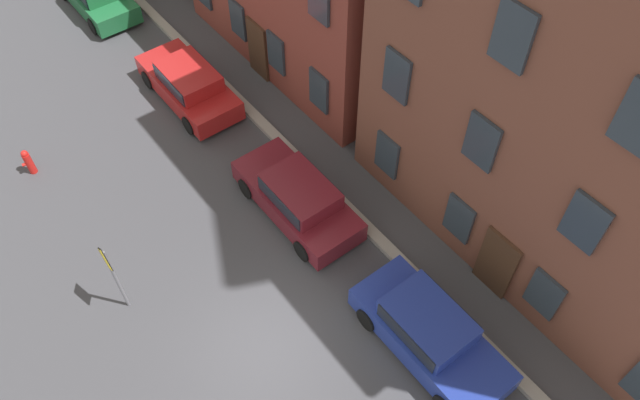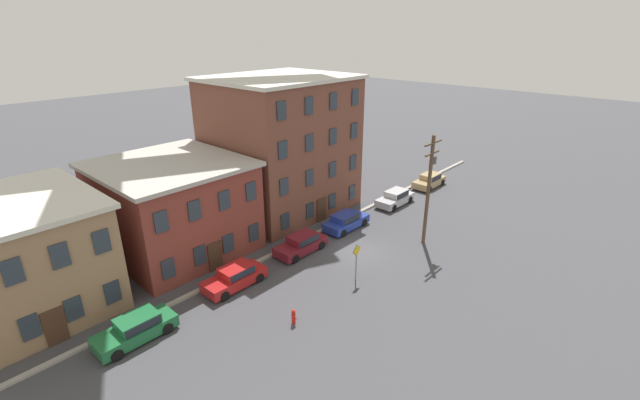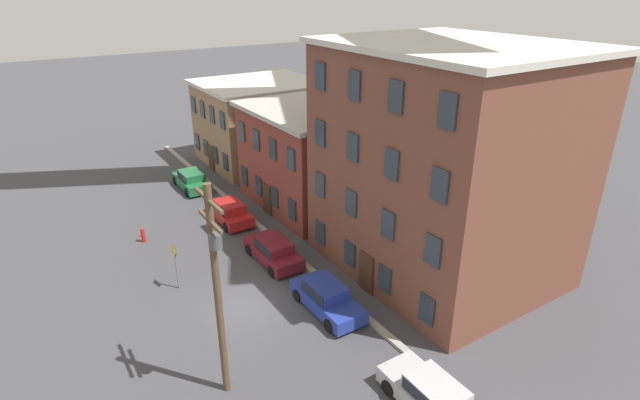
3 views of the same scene
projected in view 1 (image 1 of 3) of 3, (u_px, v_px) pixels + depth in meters
The scene contains 7 objects.
ground_plane at pixel (268, 348), 16.24m from camera, with size 200.00×200.00×0.00m, color #424247.
kerb_strip at pixel (397, 258), 17.88m from camera, with size 56.00×0.36×0.16m, color #9E998E.
car_red at pixel (189, 83), 21.54m from camera, with size 4.40×1.92×1.43m.
car_maroon at pixel (298, 197), 18.41m from camera, with size 4.40×1.92×1.43m.
car_blue at pixel (429, 332), 15.71m from camera, with size 4.40×1.92×1.43m.
caution_sign at pixel (111, 270), 15.61m from camera, with size 0.87×0.08×2.74m.
fire_hydrant at pixel (29, 162), 19.64m from camera, with size 0.24×0.34×0.96m.
Camera 1 is at (6.40, -3.23, 15.13)m, focal length 35.00 mm.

